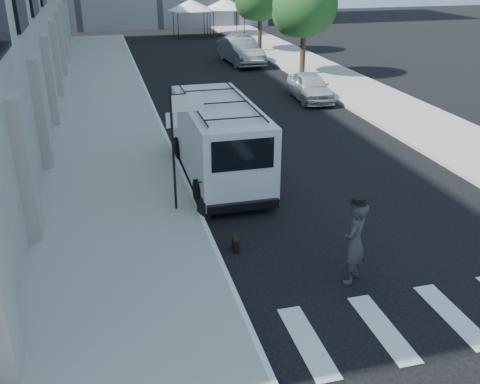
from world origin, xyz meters
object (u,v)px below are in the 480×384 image
cargo_van (218,139)px  parked_car_c (241,44)px  briefcase (236,243)px  businessman (355,243)px  parked_car_b (241,51)px  parked_car_a (310,87)px  suitcase (204,209)px

cargo_van → parked_car_c: cargo_van is taller
briefcase → parked_car_c: parked_car_c is taller
businessman → parked_car_b: (4.26, 25.94, -0.13)m
briefcase → cargo_van: 5.08m
briefcase → parked_car_b: (6.47, 23.90, 0.69)m
businessman → parked_car_a: bearing=-152.8°
briefcase → parked_car_c: (7.58, 28.25, 0.51)m
businessman → cargo_van: bearing=-122.1°
briefcase → parked_car_b: 24.77m
parked_car_a → briefcase: bearing=-114.7°
suitcase → parked_car_a: 14.08m
businessman → cargo_van: 7.12m
cargo_van → parked_car_a: bearing=52.8°
briefcase → parked_car_c: 29.26m
suitcase → parked_car_b: parked_car_b is taller
parked_car_b → businessman: bearing=-103.1°
briefcase → businessman: bearing=-35.3°
parked_car_b → parked_car_a: bearing=-88.8°
parked_car_c → cargo_van: bearing=-106.2°
parked_car_a → parked_car_c: bearing=92.8°
briefcase → parked_car_a: size_ratio=0.11×
briefcase → cargo_van: (0.67, 4.91, 1.12)m
briefcase → parked_car_c: size_ratio=0.09×
businessman → parked_car_a: (5.16, 15.68, -0.30)m
businessman → parked_car_b: size_ratio=0.38×
suitcase → parked_car_b: bearing=56.0°
cargo_van → businessman: bearing=-77.3°
parked_car_a → parked_car_c: (0.22, 14.61, -0.01)m
parked_car_b → parked_car_c: size_ratio=1.12×
parked_car_a → parked_car_c: parked_car_a is taller
cargo_van → suitcase: bearing=-110.0°
cargo_van → parked_car_c: size_ratio=1.44×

